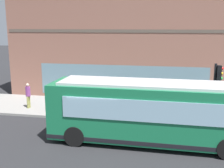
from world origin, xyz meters
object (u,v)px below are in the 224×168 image
newspaper_vending_box (148,109)px  fire_hydrant (117,107)px  pedestrian_near_hydrant (28,94)px  city_bus_nearside (151,113)px  pedestrian_near_building_entrance (217,100)px  traffic_light_near_corner (217,82)px

newspaper_vending_box → fire_hydrant: bearing=80.5°
pedestrian_near_hydrant → newspaper_vending_box: 8.20m
city_bus_nearside → pedestrian_near_building_entrance: (4.70, -3.89, -0.40)m
fire_hydrant → traffic_light_near_corner: bearing=-100.5°
pedestrian_near_hydrant → traffic_light_near_corner: bearing=-94.6°
city_bus_nearside → pedestrian_near_hydrant: (3.94, 8.54, -0.41)m
city_bus_nearside → traffic_light_near_corner: 4.70m
city_bus_nearside → pedestrian_near_hydrant: city_bus_nearside is taller
fire_hydrant → pedestrian_near_hydrant: bearing=91.2°
pedestrian_near_hydrant → pedestrian_near_building_entrance: size_ratio=0.99×
newspaper_vending_box → traffic_light_near_corner: bearing=-101.0°
pedestrian_near_building_entrance → newspaper_vending_box: bearing=102.9°
traffic_light_near_corner → fire_hydrant: (1.09, 5.86, -2.09)m
pedestrian_near_hydrant → city_bus_nearside: bearing=-114.8°
pedestrian_near_building_entrance → fire_hydrant: bearing=95.8°
traffic_light_near_corner → newspaper_vending_box: traffic_light_near_corner is taller
city_bus_nearside → newspaper_vending_box: city_bus_nearside is taller
traffic_light_near_corner → pedestrian_near_building_entrance: size_ratio=2.01×
traffic_light_near_corner → pedestrian_near_hydrant: traffic_light_near_corner is taller
fire_hydrant → newspaper_vending_box: 2.05m
pedestrian_near_hydrant → fire_hydrant: bearing=-88.8°
fire_hydrant → pedestrian_near_building_entrance: 6.33m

